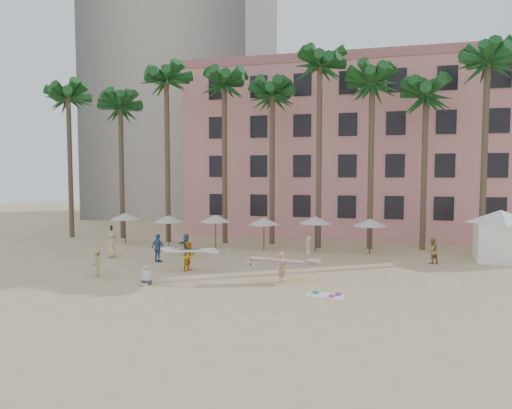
{
  "coord_description": "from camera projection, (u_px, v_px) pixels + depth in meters",
  "views": [
    {
      "loc": [
        6.95,
        -21.84,
        6.01
      ],
      "look_at": [
        -0.01,
        6.0,
        4.0
      ],
      "focal_mm": 32.0,
      "sensor_mm": 36.0,
      "label": 1
    }
  ],
  "objects": [
    {
      "name": "ground",
      "position": [
        228.0,
        291.0,
        23.24
      ],
      "size": [
        120.0,
        120.0,
        0.0
      ],
      "primitive_type": "plane",
      "color": "#D1B789",
      "rests_on": "ground"
    },
    {
      "name": "pink_hotel",
      "position": [
        371.0,
        153.0,
        46.15
      ],
      "size": [
        35.0,
        14.0,
        16.0
      ],
      "primitive_type": "cube",
      "color": "#DF8D88",
      "rests_on": "ground"
    },
    {
      "name": "grey_tower",
      "position": [
        186.0,
        34.0,
        62.62
      ],
      "size": [
        22.0,
        18.0,
        50.0
      ],
      "primitive_type": "cube",
      "color": "#A89E8E",
      "rests_on": "ground"
    },
    {
      "name": "palm_row",
      "position": [
        289.0,
        86.0,
        36.73
      ],
      "size": [
        44.4,
        5.4,
        16.3
      ],
      "color": "brown",
      "rests_on": "ground"
    },
    {
      "name": "umbrella_row",
      "position": [
        239.0,
        219.0,
        35.9
      ],
      "size": [
        22.5,
        2.7,
        2.73
      ],
      "color": "#332B23",
      "rests_on": "ground"
    },
    {
      "name": "cabana",
      "position": [
        500.0,
        231.0,
        30.82
      ],
      "size": [
        4.87,
        4.87,
        3.5
      ],
      "color": "white",
      "rests_on": "ground"
    },
    {
      "name": "beach_towel",
      "position": [
        326.0,
        295.0,
        22.29
      ],
      "size": [
        1.92,
        1.23,
        0.14
      ],
      "color": "white",
      "rests_on": "ground"
    },
    {
      "name": "carrier_yellow",
      "position": [
        282.0,
        265.0,
        24.95
      ],
      "size": [
        3.53,
        1.66,
        1.7
      ],
      "color": "tan",
      "rests_on": "ground"
    },
    {
      "name": "carrier_white",
      "position": [
        190.0,
        255.0,
        27.93
      ],
      "size": [
        3.24,
        1.04,
        1.81
      ],
      "color": "orange",
      "rests_on": "ground"
    },
    {
      "name": "beachgoers",
      "position": [
        203.0,
        250.0,
        30.37
      ],
      "size": [
        22.8,
        9.84,
        1.91
      ],
      "color": "#A07743",
      "rests_on": "ground"
    },
    {
      "name": "paddle",
      "position": [
        112.0,
        237.0,
        32.81
      ],
      "size": [
        0.18,
        0.04,
        2.23
      ],
      "color": "black",
      "rests_on": "ground"
    },
    {
      "name": "seated_man",
      "position": [
        146.0,
        278.0,
        24.48
      ],
      "size": [
        0.43,
        0.76,
        0.99
      ],
      "color": "#3F3F4C",
      "rests_on": "ground"
    }
  ]
}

